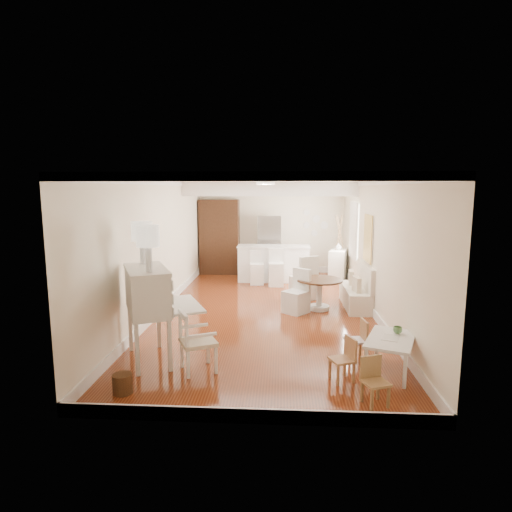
# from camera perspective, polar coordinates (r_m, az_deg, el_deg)

# --- Properties ---
(room) EXTENTS (9.00, 9.04, 2.82)m
(room) POSITION_cam_1_polar(r_m,az_deg,el_deg) (9.31, 1.69, 4.97)
(room) COLOR brown
(room) RESTS_ON ground
(secretary_bureau) EXTENTS (1.52, 1.53, 1.46)m
(secretary_bureau) POSITION_cam_1_polar(r_m,az_deg,el_deg) (6.77, -14.21, -7.59)
(secretary_bureau) COLOR silver
(secretary_bureau) RESTS_ON ground
(gustavian_armchair) EXTENTS (0.69, 0.69, 0.90)m
(gustavian_armchair) POSITION_cam_1_polar(r_m,az_deg,el_deg) (6.35, -7.72, -11.13)
(gustavian_armchair) COLOR white
(gustavian_armchair) RESTS_ON ground
(wicker_basket) EXTENTS (0.30, 0.30, 0.26)m
(wicker_basket) POSITION_cam_1_polar(r_m,az_deg,el_deg) (6.03, -17.38, -15.94)
(wicker_basket) COLOR #4D2F18
(wicker_basket) RESTS_ON ground
(kids_table) EXTENTS (0.94, 1.18, 0.51)m
(kids_table) POSITION_cam_1_polar(r_m,az_deg,el_deg) (6.62, 17.42, -12.46)
(kids_table) COLOR white
(kids_table) RESTS_ON ground
(kids_chair_a) EXTENTS (0.39, 0.39, 0.62)m
(kids_chair_a) POSITION_cam_1_polar(r_m,az_deg,el_deg) (6.15, 11.39, -13.32)
(kids_chair_a) COLOR #B17D50
(kids_chair_a) RESTS_ON ground
(kids_chair_b) EXTENTS (0.35, 0.35, 0.64)m
(kids_chair_b) POSITION_cam_1_polar(r_m,az_deg,el_deg) (6.89, 13.11, -10.83)
(kids_chair_b) COLOR #A4764A
(kids_chair_b) RESTS_ON ground
(kids_chair_c) EXTENTS (0.37, 0.37, 0.60)m
(kids_chair_c) POSITION_cam_1_polar(r_m,az_deg,el_deg) (5.62, 15.66, -15.85)
(kids_chair_c) COLOR #9E7748
(kids_chair_c) RESTS_ON ground
(banquette) EXTENTS (0.52, 1.60, 0.98)m
(banquette) POSITION_cam_1_polar(r_m,az_deg,el_deg) (9.84, 13.15, -3.83)
(banquette) COLOR silver
(banquette) RESTS_ON ground
(dining_table) EXTENTS (1.07, 1.07, 0.68)m
(dining_table) POSITION_cam_1_polar(r_m,az_deg,el_deg) (9.48, 8.44, -5.09)
(dining_table) COLOR #432715
(dining_table) RESTS_ON ground
(slip_chair_near) EXTENTS (0.64, 0.64, 0.94)m
(slip_chair_near) POSITION_cam_1_polar(r_m,az_deg,el_deg) (9.16, 5.35, -4.71)
(slip_chair_near) COLOR silver
(slip_chair_near) RESTS_ON ground
(slip_chair_far) EXTENTS (0.70, 0.71, 1.06)m
(slip_chair_far) POSITION_cam_1_polar(r_m,az_deg,el_deg) (10.33, 6.35, -2.80)
(slip_chair_far) COLOR silver
(slip_chair_far) RESTS_ON ground
(breakfast_counter) EXTENTS (2.05, 0.65, 1.03)m
(breakfast_counter) POSITION_cam_1_polar(r_m,az_deg,el_deg) (12.24, 2.35, -0.99)
(breakfast_counter) COLOR white
(breakfast_counter) RESTS_ON ground
(bar_stool_left) EXTENTS (0.40, 0.40, 0.93)m
(bar_stool_left) POSITION_cam_1_polar(r_m,az_deg,el_deg) (11.83, 0.11, -1.58)
(bar_stool_left) COLOR white
(bar_stool_left) RESTS_ON ground
(bar_stool_right) EXTENTS (0.42, 0.42, 1.01)m
(bar_stool_right) POSITION_cam_1_polar(r_m,az_deg,el_deg) (11.65, 2.70, -1.56)
(bar_stool_right) COLOR white
(bar_stool_right) RESTS_ON ground
(pantry_cabinet) EXTENTS (1.20, 0.60, 2.30)m
(pantry_cabinet) POSITION_cam_1_polar(r_m,az_deg,el_deg) (13.36, -4.86, 2.57)
(pantry_cabinet) COLOR #381E11
(pantry_cabinet) RESTS_ON ground
(fridge) EXTENTS (0.75, 0.65, 1.80)m
(fridge) POSITION_cam_1_polar(r_m,az_deg,el_deg) (13.22, 3.31, 1.42)
(fridge) COLOR silver
(fridge) RESTS_ON ground
(sideboard) EXTENTS (0.68, 1.04, 0.91)m
(sideboard) POSITION_cam_1_polar(r_m,az_deg,el_deg) (12.48, 10.94, -1.23)
(sideboard) COLOR silver
(sideboard) RESTS_ON ground
(pencil_cup) EXTENTS (0.14, 0.14, 0.10)m
(pencil_cup) POSITION_cam_1_polar(r_m,az_deg,el_deg) (6.73, 18.37, -9.36)
(pencil_cup) COLOR #568950
(pencil_cup) RESTS_ON kids_table
(branch_vase) EXTENTS (0.22, 0.22, 0.19)m
(branch_vase) POSITION_cam_1_polar(r_m,az_deg,el_deg) (12.41, 10.94, 1.28)
(branch_vase) COLOR silver
(branch_vase) RESTS_ON sideboard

